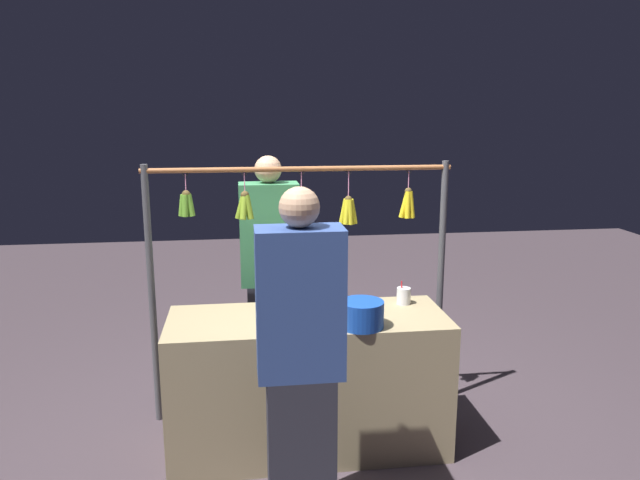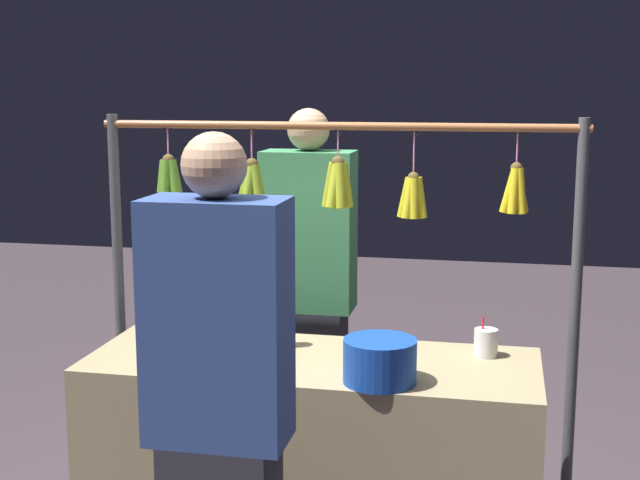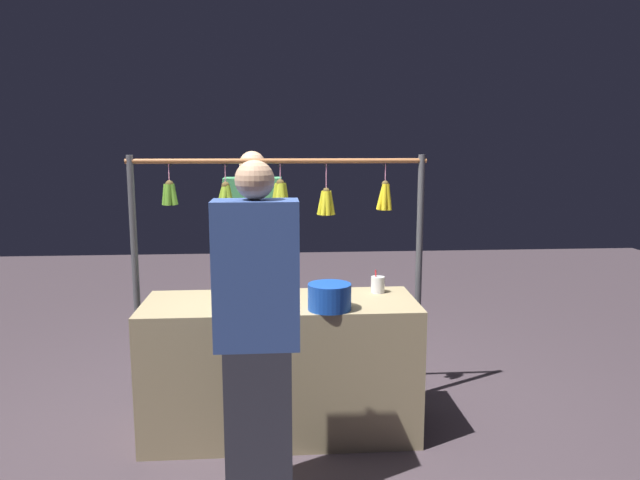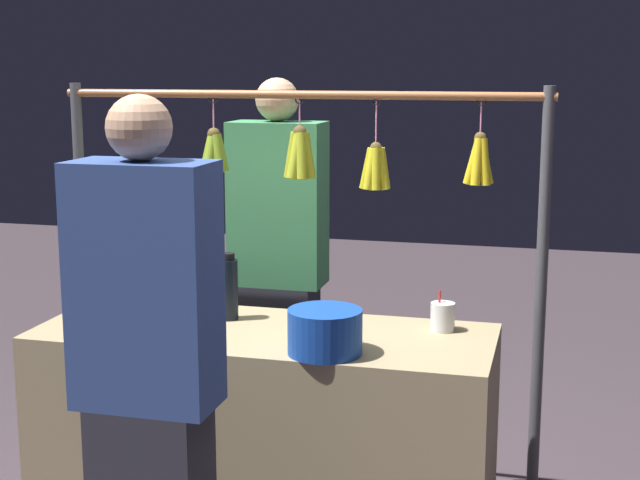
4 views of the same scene
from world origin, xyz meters
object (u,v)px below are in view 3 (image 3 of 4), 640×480
object	(u,v)px
drink_cup	(378,285)
customer_person	(257,339)
blue_bucket	(330,297)
water_bottle	(252,278)
vendor_person	(254,271)

from	to	relation	value
drink_cup	customer_person	size ratio (longest dim) A/B	0.09
blue_bucket	customer_person	bearing A→B (deg)	52.33
drink_cup	blue_bucket	bearing A→B (deg)	47.07
water_bottle	customer_person	size ratio (longest dim) A/B	0.15
water_bottle	vendor_person	bearing A→B (deg)	-89.07
blue_bucket	vendor_person	xyz separation A→B (m)	(0.46, -0.96, -0.06)
blue_bucket	drink_cup	bearing A→B (deg)	-132.93
blue_bucket	customer_person	world-z (taller)	customer_person
drink_cup	water_bottle	bearing A→B (deg)	3.52
vendor_person	customer_person	world-z (taller)	vendor_person
blue_bucket	customer_person	distance (m)	0.64
drink_cup	customer_person	distance (m)	1.13
customer_person	drink_cup	bearing A→B (deg)	-129.97
water_bottle	drink_cup	world-z (taller)	water_bottle
drink_cup	vendor_person	bearing A→B (deg)	-37.31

